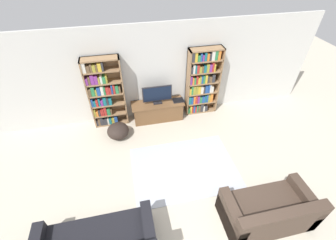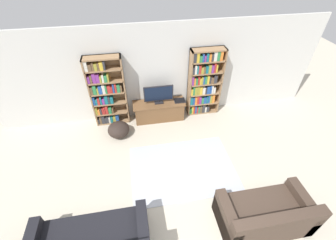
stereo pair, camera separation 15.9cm
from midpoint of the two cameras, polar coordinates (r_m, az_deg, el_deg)
name	(u,v)px [view 2 (the right image)]	position (r m, az deg, el deg)	size (l,w,h in m)	color
wall_back	(161,73)	(6.09, -0.98, 11.94)	(8.80, 0.06, 2.60)	silver
bookshelf_left	(106,92)	(6.08, -14.79, 6.84)	(0.91, 0.30, 1.95)	#93704C
bookshelf_right	(203,83)	(6.35, 9.72, 9.33)	(0.91, 0.30, 1.95)	#93704C
tv_stand	(159,111)	(6.38, -1.55, 2.40)	(1.44, 0.50, 0.54)	brown
television	(159,94)	(6.06, -1.66, 6.56)	(0.80, 0.16, 0.53)	black
laptop	(180,100)	(6.30, 3.70, 4.96)	(0.31, 0.24, 0.03)	#28282D
area_rug	(183,168)	(5.29, 4.61, -12.12)	(2.35, 1.66, 0.02)	#B2B7C1
couch_right_sofa	(264,215)	(4.73, 24.24, -21.23)	(1.60, 0.85, 0.80)	#423328
beanbag_ottoman	(119,130)	(6.02, -11.69, -2.41)	(0.56, 0.56, 0.38)	#2D231E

